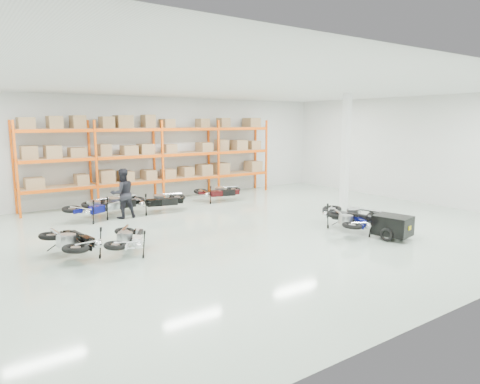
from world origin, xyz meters
TOP-DOWN VIEW (x-y plane):
  - room at (0.00, 0.00)m, footprint 18.00×18.00m
  - pallet_rack at (-0.00, 6.45)m, footprint 11.28×0.98m
  - structural_column at (5.20, 0.50)m, footprint 0.25×0.25m
  - moto_blue_centre at (2.49, -2.19)m, footprint 1.55×1.92m
  - moto_silver_left at (-3.87, -0.26)m, footprint 1.53×1.85m
  - moto_black_far_left at (-5.18, 0.17)m, footprint 1.21×1.98m
  - moto_touring_right at (3.04, -1.73)m, footprint 1.41×2.10m
  - trailer at (3.04, -3.33)m, footprint 0.98×1.71m
  - moto_back_a at (-3.42, 4.24)m, footprint 2.14×1.66m
  - moto_back_b at (-2.66, 4.47)m, footprint 2.04×1.22m
  - moto_back_c at (-1.08, 4.14)m, footprint 2.09×1.39m
  - moto_back_d at (2.00, 4.71)m, footprint 1.98×1.35m
  - person_back at (-2.53, 3.91)m, footprint 0.87×0.68m

SIDE VIEW (x-z plane):
  - trailer at x=3.04m, z-range 0.06..0.75m
  - moto_silver_left at x=-3.87m, z-range -0.03..1.05m
  - moto_blue_centre at x=2.49m, z-range -0.03..1.08m
  - moto_back_d at x=2.00m, z-range -0.03..1.13m
  - moto_black_far_left at x=-5.18m, z-range -0.03..1.17m
  - moto_back_a at x=-3.42m, z-range -0.03..1.21m
  - moto_touring_right at x=3.04m, z-range -0.03..1.21m
  - moto_back_c at x=-1.08m, z-range -0.03..1.21m
  - moto_back_b at x=-2.66m, z-range -0.04..1.21m
  - person_back at x=-2.53m, z-range 0.00..1.79m
  - room at x=0.00m, z-range -6.75..11.25m
  - structural_column at x=5.20m, z-range 0.00..4.50m
  - pallet_rack at x=0.00m, z-range 0.45..4.07m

